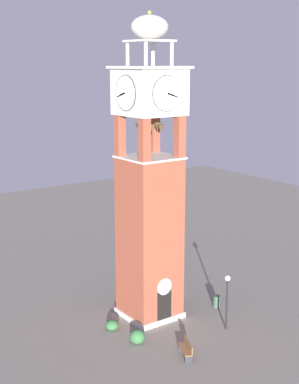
{
  "coord_description": "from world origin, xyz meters",
  "views": [
    {
      "loc": [
        -20.36,
        -28.23,
        16.48
      ],
      "look_at": [
        0.0,
        0.0,
        8.44
      ],
      "focal_mm": 52.68,
      "sensor_mm": 36.0,
      "label": 1
    }
  ],
  "objects_px": {
    "trash_bin": "(217,301)",
    "park_bench": "(186,349)",
    "lamp_post": "(227,292)",
    "clock_tower": "(150,196)"
  },
  "relations": [
    {
      "from": "lamp_post",
      "to": "trash_bin",
      "type": "height_order",
      "value": "lamp_post"
    },
    {
      "from": "trash_bin",
      "to": "lamp_post",
      "type": "bearing_deg",
      "value": -122.27
    },
    {
      "from": "clock_tower",
      "to": "trash_bin",
      "type": "bearing_deg",
      "value": -20.19
    },
    {
      "from": "clock_tower",
      "to": "lamp_post",
      "type": "distance_m",
      "value": 7.75
    },
    {
      "from": "clock_tower",
      "to": "park_bench",
      "type": "xyz_separation_m",
      "value": [
        -1.49,
        -5.64,
        -7.72
      ]
    },
    {
      "from": "lamp_post",
      "to": "trash_bin",
      "type": "bearing_deg",
      "value": 57.73
    },
    {
      "from": "trash_bin",
      "to": "clock_tower",
      "type": "bearing_deg",
      "value": 159.81
    },
    {
      "from": "trash_bin",
      "to": "park_bench",
      "type": "bearing_deg",
      "value": -146.46
    },
    {
      "from": "clock_tower",
      "to": "trash_bin",
      "type": "relative_size",
      "value": 24.33
    },
    {
      "from": "lamp_post",
      "to": "trash_bin",
      "type": "relative_size",
      "value": 4.51
    }
  ]
}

